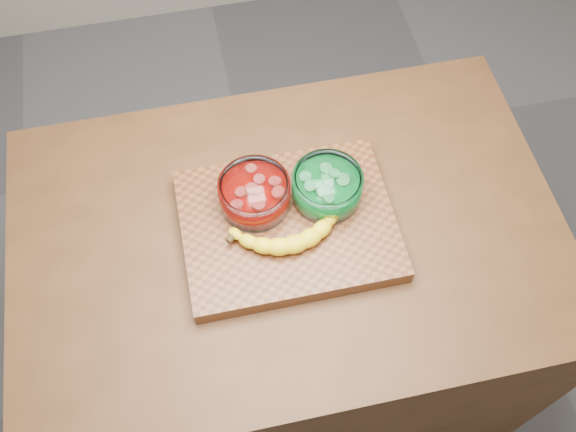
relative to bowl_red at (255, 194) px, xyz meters
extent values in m
plane|color=#5B5A5F|center=(0.06, -0.06, -0.97)|extent=(3.50, 3.50, 0.00)
cube|color=#4F2E17|center=(0.06, -0.06, -0.52)|extent=(1.20, 0.80, 0.90)
cube|color=brown|center=(0.06, -0.06, -0.05)|extent=(0.45, 0.35, 0.04)
cylinder|color=white|center=(0.00, 0.00, 0.00)|extent=(0.15, 0.15, 0.07)
cylinder|color=red|center=(0.00, 0.00, -0.01)|extent=(0.13, 0.13, 0.04)
cylinder|color=#FD584F|center=(0.00, 0.00, 0.02)|extent=(0.12, 0.12, 0.02)
cylinder|color=white|center=(0.15, -0.01, 0.00)|extent=(0.15, 0.15, 0.07)
cylinder|color=#0C9433|center=(0.15, -0.01, -0.01)|extent=(0.13, 0.13, 0.04)
cylinder|color=#6BE582|center=(0.15, -0.01, 0.02)|extent=(0.12, 0.12, 0.02)
camera|label=1|loc=(-0.08, -0.72, 1.14)|focal=40.00mm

